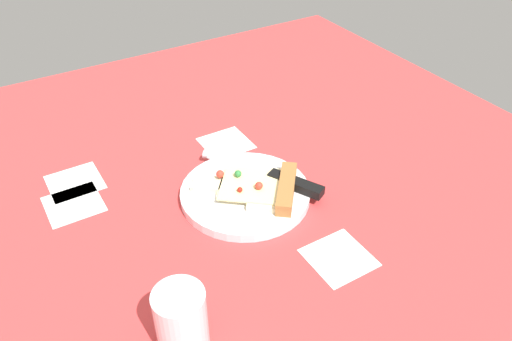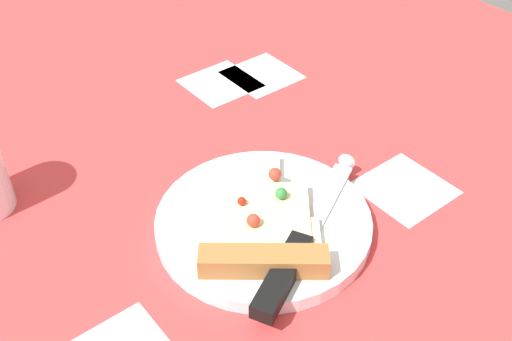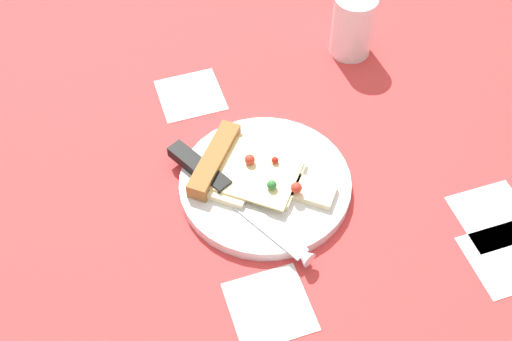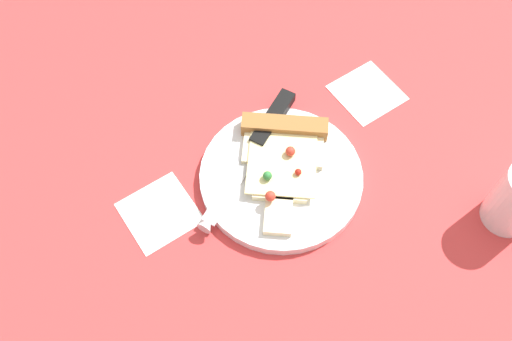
# 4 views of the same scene
# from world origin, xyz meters

# --- Properties ---
(ground_plane) EXTENTS (1.41, 1.41, 0.03)m
(ground_plane) POSITION_xyz_m (-0.00, -0.00, -0.01)
(ground_plane) COLOR #D13838
(ground_plane) RESTS_ON ground
(plate) EXTENTS (0.22, 0.22, 0.02)m
(plate) POSITION_xyz_m (0.07, 0.06, 0.01)
(plate) COLOR silver
(plate) RESTS_ON ground_plane
(pizza_slice) EXTENTS (0.18, 0.17, 0.03)m
(pizza_slice) POSITION_xyz_m (0.09, 0.04, 0.02)
(pizza_slice) COLOR beige
(pizza_slice) RESTS_ON plate
(knife) EXTENTS (0.13, 0.22, 0.02)m
(knife) POSITION_xyz_m (0.13, 0.06, 0.02)
(knife) COLOR silver
(knife) RESTS_ON plate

